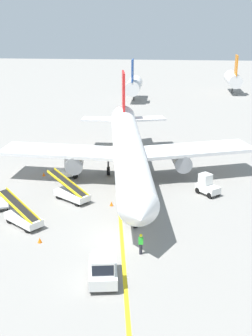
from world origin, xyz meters
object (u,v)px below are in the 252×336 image
at_px(baggage_tug_near_wing, 68,170).
at_px(belt_loader_forward_hold, 23,217).
at_px(pushback_tug, 103,269).
at_px(safety_cone_wingtip_right, 40,240).
at_px(safety_cone_nose_right, 141,165).
at_px(baggage_cart_loaded, 0,202).
at_px(ground_crew_marshaller, 141,243).
at_px(safety_cone_nose_left, 111,204).
at_px(baggage_tug_by_cargo_door, 207,186).
at_px(safety_cone_wingtip_left, 44,174).
at_px(belt_loader_aft_hold, 71,193).
at_px(airliner, 128,149).

distance_m(baggage_tug_near_wing, belt_loader_forward_hold, 12.16).
distance_m(pushback_tug, safety_cone_wingtip_right, 7.82).
height_order(safety_cone_nose_right, safety_cone_wingtip_right, same).
relative_size(baggage_tug_near_wing, baggage_cart_loaded, 0.72).
distance_m(pushback_tug, ground_crew_marshaller, 4.69).
height_order(belt_loader_forward_hold, baggage_cart_loaded, belt_loader_forward_hold).
xyz_separation_m(baggage_tug_near_wing, belt_loader_forward_hold, (-1.33, -12.09, -0.15)).
bearing_deg(baggage_cart_loaded, safety_cone_nose_left, 6.89).
distance_m(ground_crew_marshaller, safety_cone_nose_right, 20.77).
relative_size(ground_crew_marshaller, safety_cone_nose_left, 3.86).
xyz_separation_m(baggage_tug_by_cargo_door, belt_loader_forward_hold, (-16.38, -8.65, -0.15)).
xyz_separation_m(safety_cone_wingtip_left, safety_cone_wingtip_right, (3.83, -15.39, 0.00)).
bearing_deg(belt_loader_aft_hold, safety_cone_nose_left, -13.49).
relative_size(ground_crew_marshaller, safety_cone_nose_right, 3.86).
relative_size(belt_loader_forward_hold, ground_crew_marshaller, 2.78).
bearing_deg(belt_loader_forward_hold, safety_cone_nose_left, 34.01).
bearing_deg(ground_crew_marshaller, belt_loader_aft_hold, 127.08).
bearing_deg(pushback_tug, safety_cone_nose_right, 87.66).
height_order(safety_cone_nose_left, safety_cone_wingtip_right, same).
bearing_deg(baggage_cart_loaded, airliner, 37.48).
bearing_deg(safety_cone_wingtip_left, belt_loader_forward_hold, -83.00).
xyz_separation_m(baggage_tug_by_cargo_door, baggage_cart_loaded, (-19.72, -5.11, -0.46)).
relative_size(baggage_cart_loaded, ground_crew_marshaller, 2.23).
bearing_deg(baggage_cart_loaded, belt_loader_aft_hold, 19.38).
bearing_deg(safety_cone_nose_left, baggage_tug_by_cargo_door, 22.56).
bearing_deg(airliner, baggage_tug_near_wing, -178.23).
height_order(baggage_tug_by_cargo_door, safety_cone_nose_right, baggage_tug_by_cargo_door).
relative_size(belt_loader_forward_hold, safety_cone_wingtip_left, 10.75).
relative_size(baggage_tug_by_cargo_door, safety_cone_wingtip_left, 6.05).
distance_m(baggage_tug_near_wing, baggage_tug_by_cargo_door, 15.44).
bearing_deg(safety_cone_nose_right, belt_loader_forward_hold, -118.89).
relative_size(belt_loader_aft_hold, baggage_cart_loaded, 1.27).
height_order(airliner, safety_cone_wingtip_right, airliner).
relative_size(safety_cone_nose_right, safety_cone_wingtip_right, 1.00).
bearing_deg(safety_cone_nose_left, airliner, 82.80).
bearing_deg(pushback_tug, ground_crew_marshaller, 60.40).
xyz_separation_m(baggage_cart_loaded, safety_cone_wingtip_left, (1.82, 8.83, -0.25)).
relative_size(baggage_cart_loaded, safety_cone_wingtip_right, 8.60).
distance_m(belt_loader_forward_hold, safety_cone_nose_left, 8.62).
relative_size(ground_crew_marshaller, safety_cone_wingtip_right, 3.86).
bearing_deg(safety_cone_wingtip_right, baggage_tug_by_cargo_door, 39.67).
xyz_separation_m(pushback_tug, baggage_tug_by_cargo_door, (8.21, 16.79, -0.07)).
height_order(baggage_tug_by_cargo_door, safety_cone_wingtip_right, baggage_tug_by_cargo_door).
height_order(pushback_tug, ground_crew_marshaller, pushback_tug).
height_order(baggage_tug_by_cargo_door, safety_cone_nose_left, baggage_tug_by_cargo_door).
relative_size(baggage_tug_by_cargo_door, belt_loader_forward_hold, 0.56).
relative_size(baggage_tug_by_cargo_door, safety_cone_nose_right, 6.05).
bearing_deg(ground_crew_marshaller, baggage_cart_loaded, 151.19).
bearing_deg(baggage_tug_near_wing, belt_loader_aft_hold, -74.82).
distance_m(baggage_cart_loaded, safety_cone_wingtip_left, 9.02).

